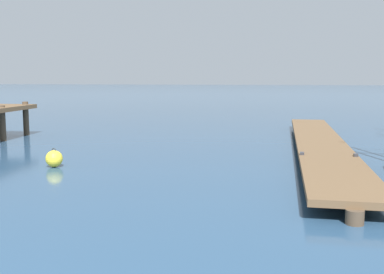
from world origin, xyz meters
TOP-DOWN VIEW (x-y plane):
  - floating_dock at (5.62, 16.57)m, footprint 2.31×18.66m
  - mooring_buoy at (-2.80, 11.45)m, footprint 0.54×0.54m

SIDE VIEW (x-z plane):
  - mooring_buoy at x=-2.80m, z-range -0.04..0.58m
  - floating_dock at x=5.62m, z-range 0.10..0.63m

